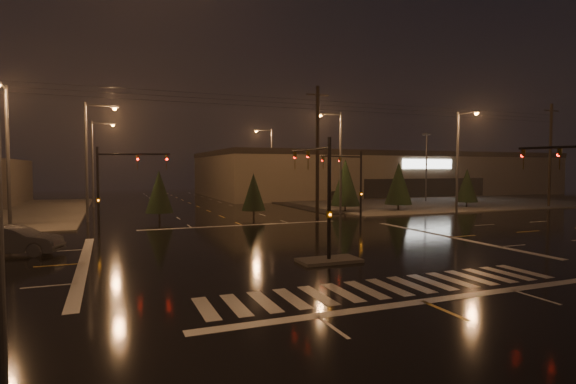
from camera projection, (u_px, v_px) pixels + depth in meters
The scene contains 27 objects.
ground at pixel (297, 248), 25.39m from camera, with size 140.00×140.00×0.00m, color black.
sidewalk_ne at pixel (407, 200), 64.35m from camera, with size 36.00×36.00×0.12m, color #47443F.
median_island at pixel (329, 260), 21.68m from camera, with size 3.00×1.60×0.15m, color #47443F.
crosswalk at pixel (389, 287), 17.05m from camera, with size 15.00×2.60×0.01m, color beige.
stop_bar_near at pixel (423, 301), 15.20m from camera, with size 16.00×0.50×0.01m, color beige.
stop_bar_far at pixel (243, 225), 35.58m from camera, with size 16.00×0.50×0.01m, color beige.
parking_lot at pixel (445, 200), 64.36m from camera, with size 50.00×24.00×0.08m, color black.
retail_building at pixel (376, 172), 80.83m from camera, with size 60.20×28.30×7.20m.
signal_mast_median at pixel (321, 184), 22.35m from camera, with size 0.25×4.59×6.00m.
signal_mast_ne at pixel (353, 177), 38.12m from camera, with size 4.84×1.86×6.00m.
signal_mast_nw at pixel (113, 179), 31.05m from camera, with size 4.84×1.86×6.00m.
streetlight_0 at pixel (13, 86), 7.03m from camera, with size 2.77×0.32×10.00m.
streetlight_1 at pixel (90, 153), 37.61m from camera, with size 2.77×0.32×10.00m.
streetlight_2 at pixel (95, 157), 52.44m from camera, with size 2.77×0.32×10.00m.
streetlight_3 at pixel (338, 155), 44.08m from camera, with size 2.77×0.32×10.00m.
streetlight_4 at pixel (270, 159), 62.61m from camera, with size 2.77×0.32×10.00m.
streetlight_5 at pixel (7, 149), 29.50m from camera, with size 0.32×2.77×10.00m.
streetlight_6 at pixel (460, 155), 43.64m from camera, with size 0.32×2.77×10.00m.
utility_pole_1 at pixel (317, 151), 41.02m from camera, with size 2.20×0.32×12.00m.
utility_pole_2 at pixel (550, 155), 52.18m from camera, with size 2.20×0.32×12.00m.
conifer_0 at pixel (345, 182), 46.09m from camera, with size 3.04×3.04×5.45m.
conifer_1 at pixel (399, 183), 47.66m from camera, with size 2.87×2.87×5.19m.
conifer_2 at pixel (467, 185), 51.18m from camera, with size 2.44×2.44×4.51m.
conifer_3 at pixel (159, 192), 38.51m from camera, with size 2.35×2.35×4.37m.
conifer_4 at pixel (254, 192), 40.72m from camera, with size 2.17×2.17×4.10m.
car_parked at pixel (339, 196), 61.44m from camera, with size 1.79×4.45×1.52m, color black.
car_crossing at pixel (14, 241), 23.36m from camera, with size 1.60×4.60×1.51m, color #505256.
Camera 1 is at (-9.83, -23.20, 4.51)m, focal length 28.00 mm.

